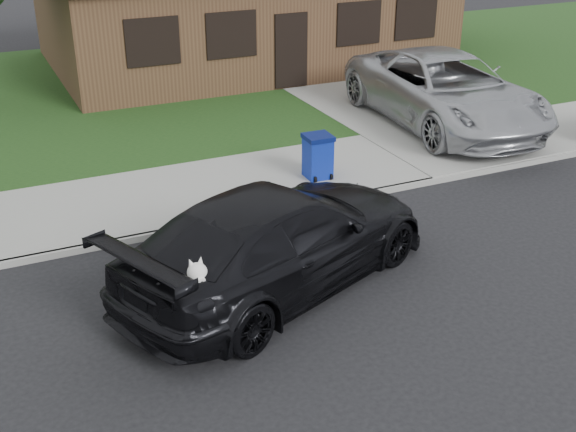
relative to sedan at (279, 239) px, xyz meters
name	(u,v)px	position (x,y,z in m)	size (l,w,h in m)	color
ground	(359,308)	(0.80, -1.12, -0.80)	(120.00, 120.00, 0.00)	black
sidewalk	(237,185)	(0.80, 3.88, -0.74)	(60.00, 3.00, 0.12)	gray
curb	(266,213)	(0.80, 2.38, -0.74)	(60.00, 0.12, 0.12)	gray
lawn	(139,89)	(0.80, 11.88, -0.74)	(60.00, 13.00, 0.13)	#193814
driveway	(367,91)	(6.80, 8.88, -0.73)	(4.50, 13.00, 0.14)	gray
sedan	(279,239)	(0.00, 0.00, 0.00)	(5.95, 4.20, 1.60)	black
minivan	(445,90)	(6.81, 5.21, 0.20)	(2.87, 6.23, 1.73)	#B1B3B8
recycling_bin	(318,156)	(2.42, 3.45, -0.22)	(0.57, 0.60, 0.91)	#0D2393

